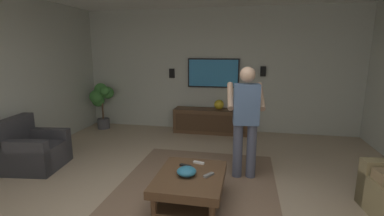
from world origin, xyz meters
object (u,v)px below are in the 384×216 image
object	(u,v)px
media_console	(211,121)
remote_grey	(209,175)
remote_black	(185,166)
coffee_table	(190,182)
vase_round	(219,105)
armchair	(33,151)
wall_speaker_right	(172,73)
remote_white	(199,163)
person_standing	(246,116)
bowl	(187,171)
potted_plant_tall	(101,99)
tv	(213,73)
wall_speaker_left	(263,71)

from	to	relation	value
media_console	remote_grey	distance (m)	3.10
remote_black	media_console	bearing A→B (deg)	-72.06
coffee_table	media_console	distance (m)	3.08
coffee_table	vase_round	world-z (taller)	vase_round
armchair	wall_speaker_right	size ratio (longest dim) A/B	4.12
vase_round	remote_grey	bearing A→B (deg)	-176.22
armchair	media_console	world-z (taller)	armchair
media_console	remote_white	bearing A→B (deg)	4.06
person_standing	remote_grey	bearing A→B (deg)	150.34
bowl	remote_white	bearing A→B (deg)	-12.02
armchair	bowl	distance (m)	2.74
media_console	potted_plant_tall	distance (m)	2.69
tv	remote_black	bearing A→B (deg)	0.77
armchair	coffee_table	xyz separation A→B (m)	(-0.58, -2.70, 0.02)
media_console	person_standing	xyz separation A→B (m)	(-2.16, -0.78, 0.66)
vase_round	tv	bearing A→B (deg)	38.31
bowl	remote_black	bearing A→B (deg)	15.91
tv	armchair	bearing A→B (deg)	-43.01
tv	vase_round	distance (m)	0.74
potted_plant_tall	remote_grey	distance (m)	4.22
remote_grey	remote_black	bearing A→B (deg)	91.34
tv	remote_grey	xyz separation A→B (m)	(-3.32, -0.37, -0.94)
armchair	coffee_table	size ratio (longest dim) A/B	0.91
bowl	wall_speaker_right	xyz separation A→B (m)	(3.37, 1.10, 0.88)
potted_plant_tall	armchair	bearing A→B (deg)	-177.73
wall_speaker_right	remote_white	bearing A→B (deg)	-158.41
coffee_table	potted_plant_tall	bearing A→B (deg)	43.60
potted_plant_tall	person_standing	bearing A→B (deg)	-120.54
tv	person_standing	bearing A→B (deg)	17.90
wall_speaker_left	wall_speaker_right	distance (m)	2.10
person_standing	remote_white	size ratio (longest dim) A/B	10.93
person_standing	potted_plant_tall	distance (m)	3.98
remote_black	vase_round	distance (m)	2.90
tv	remote_black	xyz separation A→B (m)	(-3.10, -0.04, -0.94)
person_standing	bowl	world-z (taller)	person_standing
armchair	remote_black	world-z (taller)	armchair
armchair	bowl	xyz separation A→B (m)	(-0.62, -2.67, 0.17)
remote_white	wall_speaker_left	size ratio (longest dim) A/B	0.68
coffee_table	remote_grey	bearing A→B (deg)	-88.93
media_console	vase_round	distance (m)	0.42
remote_white	remote_black	bearing A→B (deg)	-126.47
wall_speaker_right	coffee_table	bearing A→B (deg)	-161.11
coffee_table	person_standing	bearing A→B (deg)	-34.21
tv	wall_speaker_right	world-z (taller)	tv
media_console	remote_white	size ratio (longest dim) A/B	11.33
armchair	wall_speaker_right	distance (m)	3.33
tv	potted_plant_tall	world-z (taller)	tv
tv	remote_grey	distance (m)	3.47
coffee_table	media_console	xyz separation A→B (m)	(3.08, 0.15, -0.02)
tv	bowl	world-z (taller)	tv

